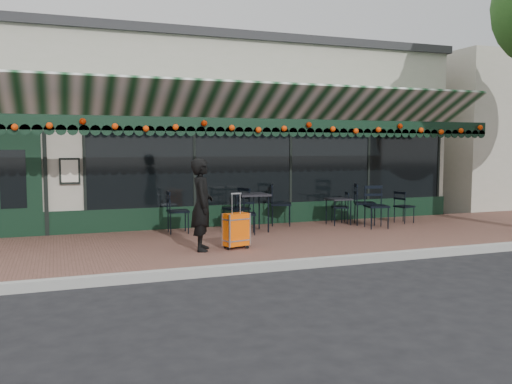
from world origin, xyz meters
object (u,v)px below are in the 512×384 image
object	(u,v)px
chair_a_front	(377,207)
chair_a_right	(365,204)
cafe_table_b	(252,197)
woman	(202,205)
cafe_table_a	(338,201)
suitcase	(236,230)
chair_a_extra	(404,207)
chair_solo	(178,212)
chair_a_left	(340,207)
chair_b_front	(246,214)
chair_b_right	(281,205)
chair_b_left	(236,209)

from	to	relation	value
chair_a_front	chair_a_right	bearing A→B (deg)	95.30
cafe_table_b	woman	bearing A→B (deg)	-131.98
cafe_table_a	chair_a_right	size ratio (longest dim) A/B	0.63
suitcase	chair_a_extra	world-z (taller)	suitcase
chair_a_right	chair_a_extra	world-z (taller)	chair_a_right
chair_a_extra	chair_solo	bearing A→B (deg)	71.74
cafe_table_b	chair_a_extra	world-z (taller)	cafe_table_b
chair_a_front	cafe_table_b	bearing A→B (deg)	179.61
chair_a_left	chair_a_right	xyz separation A→B (m)	(0.47, -0.38, 0.11)
chair_a_front	chair_b_front	size ratio (longest dim) A/B	1.15
chair_a_front	chair_a_extra	bearing A→B (deg)	33.84
chair_a_extra	chair_b_right	size ratio (longest dim) A/B	0.80
suitcase	chair_b_right	size ratio (longest dim) A/B	1.02
suitcase	cafe_table_a	bearing A→B (deg)	16.96
chair_a_extra	chair_b_right	distance (m)	3.06
chair_b_front	suitcase	bearing A→B (deg)	-99.45
chair_a_left	chair_b_right	world-z (taller)	chair_b_right
chair_a_front	chair_a_extra	distance (m)	1.20
chair_a_extra	chair_solo	world-z (taller)	chair_solo
chair_b_right	chair_b_front	distance (m)	1.53
suitcase	chair_a_front	bearing A→B (deg)	3.14
suitcase	chair_a_extra	size ratio (longest dim) A/B	1.28
chair_a_right	chair_solo	world-z (taller)	chair_a_right
chair_a_left	chair_a_front	size ratio (longest dim) A/B	0.79
chair_b_left	chair_a_extra	bearing A→B (deg)	67.74
cafe_table_a	chair_solo	distance (m)	3.87
woman	chair_b_left	world-z (taller)	woman
chair_a_left	chair_b_front	distance (m)	2.78
woman	chair_b_left	distance (m)	2.39
chair_a_front	chair_a_extra	xyz separation A→B (m)	(1.09, 0.47, -0.09)
woman	chair_a_right	world-z (taller)	woman
chair_a_right	chair_a_extra	distance (m)	1.05
chair_b_right	woman	bearing A→B (deg)	155.35
chair_a_extra	chair_a_left	bearing A→B (deg)	57.88
chair_b_left	chair_b_right	world-z (taller)	chair_b_right
chair_a_left	chair_a_extra	bearing A→B (deg)	89.60
cafe_table_b	chair_b_left	distance (m)	0.45
suitcase	chair_a_left	size ratio (longest dim) A/B	1.30
chair_a_left	chair_b_left	size ratio (longest dim) A/B	0.81
cafe_table_b	suitcase	bearing A→B (deg)	-117.90
cafe_table_a	chair_b_front	bearing A→B (deg)	-167.51
cafe_table_b	chair_a_right	size ratio (longest dim) A/B	0.84
cafe_table_b	chair_a_extra	distance (m)	3.95
suitcase	cafe_table_a	size ratio (longest dim) A/B	1.61
chair_a_extra	chair_solo	distance (m)	5.53
woman	suitcase	bearing A→B (deg)	-79.12
cafe_table_b	chair_b_front	bearing A→B (deg)	-127.55
suitcase	chair_b_front	xyz separation A→B (m)	(0.71, 1.48, 0.09)
chair_a_front	chair_solo	size ratio (longest dim) A/B	1.06
chair_a_extra	chair_b_left	distance (m)	4.23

